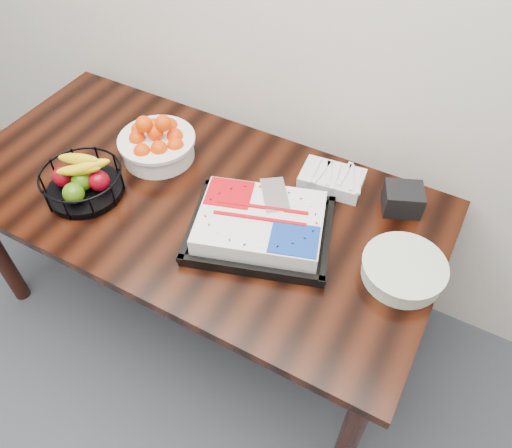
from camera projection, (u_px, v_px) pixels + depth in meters
The scene contains 7 objects.
table at pixel (194, 210), 1.88m from camera, with size 1.80×0.90×0.75m.
cake_tray at pixel (260, 225), 1.65m from camera, with size 0.56×0.49×0.10m.
tangerine_bowl at pixel (157, 140), 1.89m from camera, with size 0.29×0.29×0.19m.
fruit_basket at pixel (82, 180), 1.77m from camera, with size 0.29×0.29×0.15m.
plate_stack at pixel (403, 270), 1.55m from camera, with size 0.26×0.26×0.06m.
fork_bag at pixel (332, 179), 1.82m from camera, with size 0.24×0.17×0.06m.
napkin_box at pixel (403, 199), 1.73m from camera, with size 0.13×0.11×0.09m, color black.
Camera 1 is at (0.82, 0.98, 2.03)m, focal length 35.00 mm.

